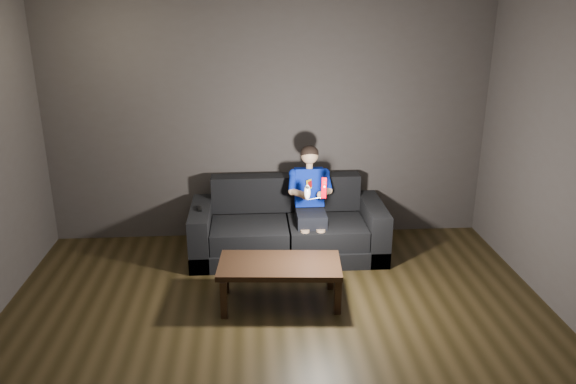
{
  "coord_description": "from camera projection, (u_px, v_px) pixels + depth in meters",
  "views": [
    {
      "loc": [
        -0.22,
        -3.74,
        2.69
      ],
      "look_at": [
        0.15,
        1.55,
        0.85
      ],
      "focal_mm": 35.0,
      "sensor_mm": 36.0,
      "label": 1
    }
  ],
  "objects": [
    {
      "name": "nunchuk_white",
      "position": [
        307.0,
        192.0,
        5.51
      ],
      "size": [
        0.07,
        0.1,
        0.16
      ],
      "color": "white",
      "rests_on": "child"
    },
    {
      "name": "back_wall",
      "position": [
        269.0,
        123.0,
        6.33
      ],
      "size": [
        5.0,
        0.04,
        2.7
      ],
      "primitive_type": "cube",
      "color": "#3C3533",
      "rests_on": "ground"
    },
    {
      "name": "wii_remote_red",
      "position": [
        324.0,
        188.0,
        5.51
      ],
      "size": [
        0.07,
        0.09,
        0.21
      ],
      "color": "#C0000D",
      "rests_on": "child"
    },
    {
      "name": "child",
      "position": [
        310.0,
        194.0,
        5.99
      ],
      "size": [
        0.46,
        0.57,
        1.14
      ],
      "color": "black",
      "rests_on": "sofa"
    },
    {
      "name": "coffee_table",
      "position": [
        280.0,
        268.0,
        5.12
      ],
      "size": [
        1.15,
        0.64,
        0.4
      ],
      "color": "black",
      "rests_on": "floor"
    },
    {
      "name": "sofa",
      "position": [
        288.0,
        231.0,
        6.17
      ],
      "size": [
        2.09,
        0.9,
        0.81
      ],
      "color": "black",
      "rests_on": "floor"
    },
    {
      "name": "floor",
      "position": [
        283.0,
        358.0,
        4.42
      ],
      "size": [
        5.0,
        5.0,
        0.0
      ],
      "primitive_type": "plane",
      "color": "black",
      "rests_on": "ground"
    },
    {
      "name": "wii_remote_black",
      "position": [
        200.0,
        208.0,
        5.93
      ],
      "size": [
        0.05,
        0.14,
        0.03
      ],
      "color": "black",
      "rests_on": "sofa"
    }
  ]
}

